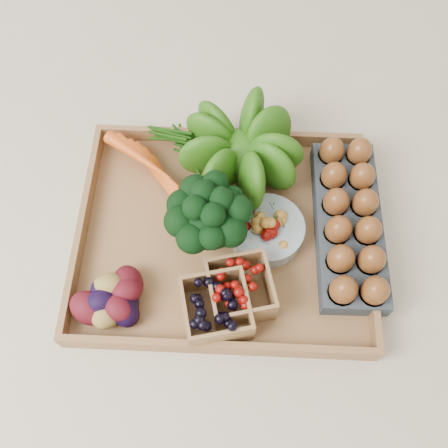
{
  "coord_description": "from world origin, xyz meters",
  "views": [
    {
      "loc": [
        0.02,
        -0.41,
        0.88
      ],
      "look_at": [
        0.0,
        0.0,
        0.06
      ],
      "focal_mm": 40.0,
      "sensor_mm": 36.0,
      "label": 1
    }
  ],
  "objects_px": {
    "broccoli": "(209,226)",
    "cherry_bowl": "(267,230)",
    "tray": "(224,236)",
    "egg_carton": "(348,224)"
  },
  "relations": [
    {
      "from": "broccoli",
      "to": "cherry_bowl",
      "type": "relative_size",
      "value": 1.07
    },
    {
      "from": "tray",
      "to": "egg_carton",
      "type": "bearing_deg",
      "value": 5.4
    },
    {
      "from": "tray",
      "to": "broccoli",
      "type": "distance_m",
      "value": 0.07
    },
    {
      "from": "broccoli",
      "to": "cherry_bowl",
      "type": "height_order",
      "value": "broccoli"
    },
    {
      "from": "broccoli",
      "to": "egg_carton",
      "type": "relative_size",
      "value": 0.44
    },
    {
      "from": "broccoli",
      "to": "cherry_bowl",
      "type": "bearing_deg",
      "value": 8.05
    },
    {
      "from": "egg_carton",
      "to": "tray",
      "type": "bearing_deg",
      "value": -175.44
    },
    {
      "from": "broccoli",
      "to": "egg_carton",
      "type": "bearing_deg",
      "value": 7.45
    },
    {
      "from": "cherry_bowl",
      "to": "egg_carton",
      "type": "bearing_deg",
      "value": 7.04
    },
    {
      "from": "tray",
      "to": "cherry_bowl",
      "type": "distance_m",
      "value": 0.08
    }
  ]
}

